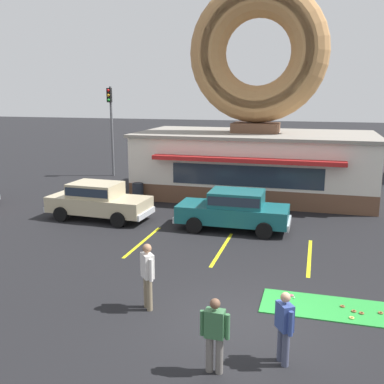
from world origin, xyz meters
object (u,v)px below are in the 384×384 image
Objects in this scene: car_champagne at (98,199)px; pedestrian_leather_jacket_man at (215,332)px; car_teal at (234,208)px; traffic_light_pole at (111,119)px; trash_bin at (138,192)px; pedestrian_blue_sweater_man at (148,273)px; golf_ball at (294,298)px; pedestrian_hooded_kid at (284,325)px.

car_champagne reaches higher than pedestrian_leather_jacket_man.
car_teal is 14.16m from traffic_light_pole.
traffic_light_pole is (-11.28, 19.18, 2.85)m from pedestrian_leather_jacket_man.
traffic_light_pole is (-4.42, 6.41, 3.21)m from trash_bin.
car_champagne is 11.97m from pedestrian_leather_jacket_man.
car_teal is 7.38m from pedestrian_blue_sweater_man.
pedestrian_blue_sweater_man reaches higher than golf_ball.
car_champagne is at bearing 134.52° from pedestrian_hooded_kid.
pedestrian_blue_sweater_man is (5.13, -7.29, 0.10)m from car_champagne.
pedestrian_blue_sweater_man is 0.30× the size of traffic_light_pole.
traffic_light_pole is at bearing 124.61° from trash_bin.
traffic_light_pole reaches higher than car_teal.
pedestrian_blue_sweater_man is (-3.57, -1.54, 0.92)m from golf_ball.
car_champagne reaches higher than golf_ball.
trash_bin is (-5.50, 3.29, -0.37)m from car_teal.
pedestrian_blue_sweater_man is at bearing -156.67° from golf_ball.
pedestrian_hooded_kid is at bearing -55.85° from traffic_light_pole.
traffic_light_pole reaches higher than golf_ball.
pedestrian_leather_jacket_man is 0.27× the size of traffic_light_pole.
pedestrian_leather_jacket_man is (-1.35, -3.69, 0.81)m from golf_ball.
pedestrian_leather_jacket_man is at bearing -152.26° from pedestrian_hooded_kid.
pedestrian_hooded_kid is (8.63, -8.77, -0.02)m from car_champagne.
trash_bin is at bearing 123.91° from pedestrian_hooded_kid.
car_champagne is at bearing 125.12° from pedestrian_blue_sweater_man.
pedestrian_hooded_kid reaches higher than golf_ball.
car_champagne is at bearing -68.03° from traffic_light_pole.
car_teal reaches higher than golf_ball.
pedestrian_blue_sweater_man is at bearing 157.04° from pedestrian_hooded_kid.
traffic_light_pole is at bearing 118.01° from pedestrian_blue_sweater_man.
traffic_light_pole is at bearing 135.67° from car_teal.
golf_ball is 4.02m from pedestrian_leather_jacket_man.
pedestrian_blue_sweater_man is at bearing 135.89° from pedestrian_leather_jacket_man.
pedestrian_leather_jacket_man reaches higher than golf_ball.
car_teal is (6.00, 0.04, 0.00)m from car_champagne.
trash_bin is (-4.63, 10.62, -0.47)m from pedestrian_blue_sweater_man.
pedestrian_hooded_kid is 1.44m from pedestrian_leather_jacket_man.
pedestrian_blue_sweater_man is 3.10m from pedestrian_leather_jacket_man.
car_champagne and car_teal have the same top height.
pedestrian_blue_sweater_man reaches higher than pedestrian_leather_jacket_man.
car_champagne reaches higher than pedestrian_hooded_kid.
pedestrian_hooded_kid is at bearing -73.37° from car_teal.
car_champagne is at bearing 127.89° from pedestrian_leather_jacket_man.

